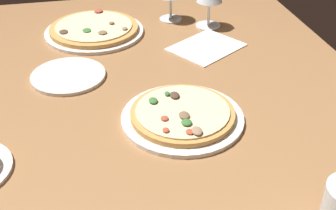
{
  "coord_description": "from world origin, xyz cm",
  "views": [
    {
      "loc": [
        -80.43,
        13.87,
        60.25
      ],
      "look_at": [
        -1.87,
        -2.79,
        7.0
      ],
      "focal_mm": 47.96,
      "sensor_mm": 36.0,
      "label": 1
    }
  ],
  "objects_px": {
    "side_plate": "(68,76)",
    "paper_menu": "(206,47)",
    "pizza_side": "(94,30)",
    "pizza_main": "(182,115)"
  },
  "relations": [
    {
      "from": "side_plate",
      "to": "paper_menu",
      "type": "xyz_separation_m",
      "value": [
        0.09,
        -0.38,
        -0.0
      ]
    },
    {
      "from": "pizza_side",
      "to": "side_plate",
      "type": "height_order",
      "value": "pizza_side"
    },
    {
      "from": "pizza_side",
      "to": "paper_menu",
      "type": "xyz_separation_m",
      "value": [
        -0.16,
        -0.3,
        -0.01
      ]
    },
    {
      "from": "paper_menu",
      "to": "pizza_main",
      "type": "bearing_deg",
      "value": 122.37
    },
    {
      "from": "side_plate",
      "to": "paper_menu",
      "type": "distance_m",
      "value": 0.39
    },
    {
      "from": "pizza_side",
      "to": "side_plate",
      "type": "relative_size",
      "value": 1.58
    },
    {
      "from": "paper_menu",
      "to": "pizza_side",
      "type": "bearing_deg",
      "value": 28.59
    },
    {
      "from": "side_plate",
      "to": "paper_menu",
      "type": "bearing_deg",
      "value": -76.87
    },
    {
      "from": "pizza_side",
      "to": "side_plate",
      "type": "bearing_deg",
      "value": 161.62
    },
    {
      "from": "side_plate",
      "to": "pizza_side",
      "type": "bearing_deg",
      "value": -18.38
    }
  ]
}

